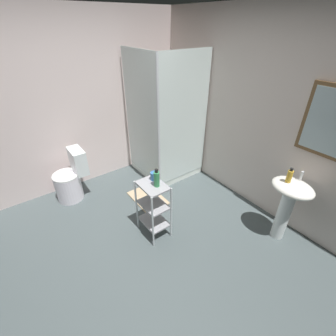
# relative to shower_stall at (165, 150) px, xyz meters

# --- Properties ---
(ground_plane) EXTENTS (4.20, 4.20, 0.02)m
(ground_plane) POSITION_rel_shower_stall_xyz_m (1.20, -1.23, -0.47)
(ground_plane) COLOR #465153
(wall_back) EXTENTS (4.20, 0.14, 2.50)m
(wall_back) POSITION_rel_shower_stall_xyz_m (1.21, 0.62, 0.79)
(wall_back) COLOR silver
(wall_back) RESTS_ON ground_plane
(wall_left) EXTENTS (0.10, 4.20, 2.50)m
(wall_left) POSITION_rel_shower_stall_xyz_m (-0.65, -1.23, 0.79)
(wall_left) COLOR silver
(wall_left) RESTS_ON ground_plane
(shower_stall) EXTENTS (0.92, 0.92, 2.00)m
(shower_stall) POSITION_rel_shower_stall_xyz_m (0.00, 0.00, 0.00)
(shower_stall) COLOR white
(shower_stall) RESTS_ON ground_plane
(pedestal_sink) EXTENTS (0.46, 0.37, 0.81)m
(pedestal_sink) POSITION_rel_shower_stall_xyz_m (2.00, 0.29, 0.12)
(pedestal_sink) COLOR white
(pedestal_sink) RESTS_ON ground_plane
(sink_faucet) EXTENTS (0.03, 0.03, 0.10)m
(sink_faucet) POSITION_rel_shower_stall_xyz_m (2.00, 0.41, 0.40)
(sink_faucet) COLOR silver
(sink_faucet) RESTS_ON pedestal_sink
(toilet) EXTENTS (0.37, 0.49, 0.76)m
(toilet) POSITION_rel_shower_stall_xyz_m (-0.28, -1.50, -0.15)
(toilet) COLOR white
(toilet) RESTS_ON ground_plane
(storage_cart) EXTENTS (0.38, 0.28, 0.74)m
(storage_cart) POSITION_rel_shower_stall_xyz_m (1.03, -0.91, -0.03)
(storage_cart) COLOR silver
(storage_cart) RESTS_ON ground_plane
(hand_soap_bottle) EXTENTS (0.06, 0.06, 0.17)m
(hand_soap_bottle) POSITION_rel_shower_stall_xyz_m (1.94, 0.25, 0.42)
(hand_soap_bottle) COLOR gold
(hand_soap_bottle) RESTS_ON pedestal_sink
(body_wash_bottle_green) EXTENTS (0.07, 0.07, 0.22)m
(body_wash_bottle_green) POSITION_rel_shower_stall_xyz_m (1.08, -0.88, 0.37)
(body_wash_bottle_green) COLOR #378F53
(body_wash_bottle_green) RESTS_ON storage_cart
(rinse_cup) EXTENTS (0.08, 0.08, 0.10)m
(rinse_cup) POSITION_rel_shower_stall_xyz_m (0.96, -0.84, 0.33)
(rinse_cup) COLOR #3870B2
(rinse_cup) RESTS_ON storage_cart
(bath_mat) EXTENTS (0.60, 0.40, 0.02)m
(bath_mat) POSITION_rel_shower_stall_xyz_m (0.42, -0.63, -0.45)
(bath_mat) COLOR tan
(bath_mat) RESTS_ON ground_plane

